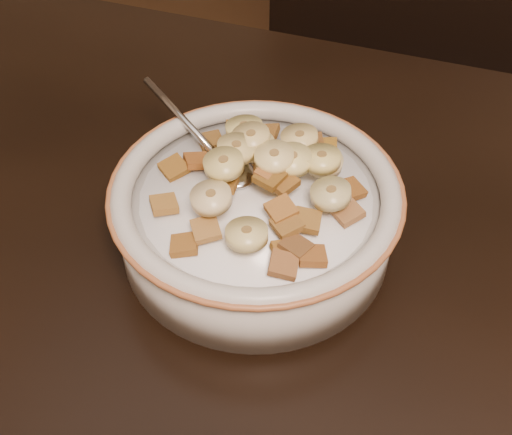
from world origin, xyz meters
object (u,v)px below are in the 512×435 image
(chair, at_px, (371,117))
(cereal_bowl, at_px, (256,220))
(spoon, at_px, (229,169))
(table, at_px, (291,384))

(chair, relative_size, cereal_bowl, 4.68)
(spoon, bearing_deg, cereal_bowl, 90.00)
(table, distance_m, cereal_bowl, 0.14)
(cereal_bowl, distance_m, spoon, 0.05)
(table, distance_m, chair, 0.65)
(table, xyz_separation_m, cereal_bowl, (-0.06, 0.11, 0.05))
(spoon, bearing_deg, chair, -153.02)
(chair, distance_m, spoon, 0.57)
(chair, bearing_deg, cereal_bowl, -89.99)
(cereal_bowl, relative_size, spoon, 4.17)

